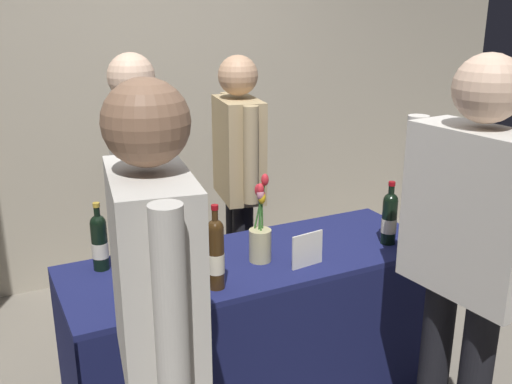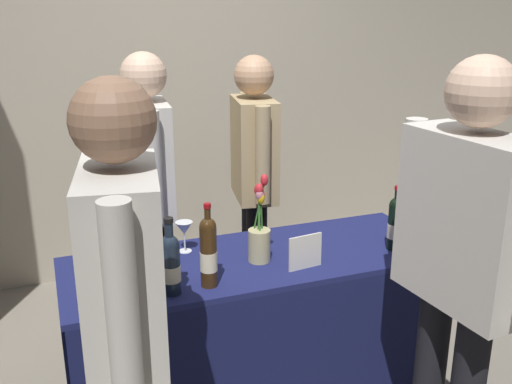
# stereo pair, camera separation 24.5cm
# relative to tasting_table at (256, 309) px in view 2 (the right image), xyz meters

# --- Properties ---
(back_partition) EXTENTS (6.24, 0.12, 2.57)m
(back_partition) POSITION_rel_tasting_table_xyz_m (0.00, 1.79, 0.76)
(back_partition) COLOR #B2A893
(back_partition) RESTS_ON ground_plane
(tasting_table) EXTENTS (1.67, 0.61, 0.78)m
(tasting_table) POSITION_rel_tasting_table_xyz_m (0.00, 0.00, 0.00)
(tasting_table) COLOR #191E51
(tasting_table) RESTS_ON ground_plane
(featured_wine_bottle) EXTENTS (0.07, 0.07, 0.29)m
(featured_wine_bottle) POSITION_rel_tasting_table_xyz_m (-0.63, 0.18, 0.38)
(featured_wine_bottle) COLOR black
(featured_wine_bottle) RESTS_ON tasting_table
(display_bottle_0) EXTENTS (0.07, 0.07, 0.34)m
(display_bottle_0) POSITION_rel_tasting_table_xyz_m (-0.27, -0.19, 0.40)
(display_bottle_0) COLOR #38230F
(display_bottle_0) RESTS_ON tasting_table
(display_bottle_1) EXTENTS (0.07, 0.07, 0.33)m
(display_bottle_1) POSITION_rel_tasting_table_xyz_m (-0.59, -0.19, 0.39)
(display_bottle_1) COLOR black
(display_bottle_1) RESTS_ON tasting_table
(display_bottle_2) EXTENTS (0.07, 0.07, 0.30)m
(display_bottle_2) POSITION_rel_tasting_table_xyz_m (0.62, -0.13, 0.38)
(display_bottle_2) COLOR black
(display_bottle_2) RESTS_ON tasting_table
(display_bottle_3) EXTENTS (0.07, 0.07, 0.31)m
(display_bottle_3) POSITION_rel_tasting_table_xyz_m (-0.42, -0.20, 0.38)
(display_bottle_3) COLOR #192333
(display_bottle_3) RESTS_ON tasting_table
(wine_glass_near_vendor) EXTENTS (0.08, 0.08, 0.14)m
(wine_glass_near_vendor) POSITION_rel_tasting_table_xyz_m (-0.28, 0.17, 0.36)
(wine_glass_near_vendor) COLOR silver
(wine_glass_near_vendor) RESTS_ON tasting_table
(flower_vase) EXTENTS (0.10, 0.10, 0.39)m
(flower_vase) POSITION_rel_tasting_table_xyz_m (0.00, -0.04, 0.38)
(flower_vase) COLOR tan
(flower_vase) RESTS_ON tasting_table
(brochure_stand) EXTENTS (0.16, 0.03, 0.15)m
(brochure_stand) POSITION_rel_tasting_table_xyz_m (0.15, -0.18, 0.33)
(brochure_stand) COLOR silver
(brochure_stand) RESTS_ON tasting_table
(vendor_presenter) EXTENTS (0.28, 0.56, 1.59)m
(vendor_presenter) POSITION_rel_tasting_table_xyz_m (0.28, 0.77, 0.42)
(vendor_presenter) COLOR black
(vendor_presenter) RESTS_ON ground_plane
(vendor_assistant) EXTENTS (0.25, 0.58, 1.63)m
(vendor_assistant) POSITION_rel_tasting_table_xyz_m (-0.34, 0.63, 0.45)
(vendor_assistant) COLOR black
(vendor_assistant) RESTS_ON ground_plane
(taster_foreground_right) EXTENTS (0.28, 0.60, 1.67)m
(taster_foreground_right) POSITION_rel_tasting_table_xyz_m (-0.65, -0.67, 0.48)
(taster_foreground_right) COLOR #2D3347
(taster_foreground_right) RESTS_ON ground_plane
(taster_foreground_left) EXTENTS (0.25, 0.65, 1.69)m
(taster_foreground_left) POSITION_rel_tasting_table_xyz_m (0.49, -0.72, 0.50)
(taster_foreground_left) COLOR black
(taster_foreground_left) RESTS_ON ground_plane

